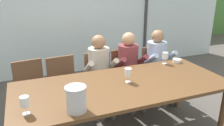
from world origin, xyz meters
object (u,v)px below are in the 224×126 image
at_px(chair_right_of_center, 125,72).
at_px(tasting_bowl, 177,61).
at_px(chair_center, 99,76).
at_px(dining_table, 123,89).
at_px(chair_near_window_right, 155,68).
at_px(chair_near_curtain, 31,86).
at_px(person_maroon_top, 130,65).
at_px(wine_glass_center_pour, 25,102).
at_px(chair_left_of_center, 63,81).
at_px(person_pale_blue_shirt, 159,61).
at_px(wine_glass_by_left_taster, 128,73).
at_px(wine_glass_near_bucket, 165,56).
at_px(person_beige_jumper, 100,69).
at_px(ice_bucket_primary, 76,99).

bearing_deg(chair_right_of_center, tasting_bowl, -48.29).
relative_size(chair_center, chair_right_of_center, 1.00).
distance_m(dining_table, chair_near_window_right, 1.43).
bearing_deg(tasting_bowl, chair_near_curtain, 165.49).
relative_size(person_maroon_top, wine_glass_center_pour, 6.83).
bearing_deg(chair_left_of_center, person_pale_blue_shirt, -10.68).
xyz_separation_m(chair_right_of_center, person_pale_blue_shirt, (0.53, -0.17, 0.17)).
distance_m(chair_center, wine_glass_by_left_taster, 1.01).
height_order(chair_left_of_center, wine_glass_near_bucket, wine_glass_near_bucket).
bearing_deg(person_pale_blue_shirt, person_maroon_top, 176.24).
height_order(person_beige_jumper, tasting_bowl, person_beige_jumper).
relative_size(person_maroon_top, tasting_bowl, 9.21).
xyz_separation_m(person_pale_blue_shirt, wine_glass_center_pour, (-2.12, -1.09, 0.22)).
height_order(chair_near_curtain, wine_glass_center_pour, wine_glass_center_pour).
xyz_separation_m(chair_near_curtain, tasting_bowl, (2.10, -0.54, 0.30)).
distance_m(chair_center, chair_right_of_center, 0.48).
height_order(chair_right_of_center, chair_near_window_right, same).
height_order(person_pale_blue_shirt, wine_glass_near_bucket, person_pale_blue_shirt).
height_order(chair_right_of_center, wine_glass_near_bucket, wine_glass_near_bucket).
relative_size(chair_center, wine_glass_near_bucket, 4.99).
xyz_separation_m(person_maroon_top, tasting_bowl, (0.59, -0.40, 0.13)).
distance_m(chair_center, ice_bucket_primary, 1.56).
xyz_separation_m(dining_table, wine_glass_by_left_taster, (0.08, 0.03, 0.18)).
bearing_deg(ice_bucket_primary, chair_center, 63.63).
distance_m(chair_center, person_pale_blue_shirt, 1.03).
distance_m(chair_center, wine_glass_center_pour, 1.70).
relative_size(person_pale_blue_shirt, wine_glass_near_bucket, 6.83).
relative_size(chair_center, wine_glass_by_left_taster, 4.99).
bearing_deg(tasting_bowl, wine_glass_near_bucket, 177.52).
bearing_deg(chair_near_curtain, wine_glass_near_bucket, -23.45).
bearing_deg(dining_table, person_pale_blue_shirt, 38.58).
xyz_separation_m(chair_near_window_right, wine_glass_near_bucket, (-0.18, -0.52, 0.39)).
distance_m(dining_table, person_maroon_top, 0.96).
relative_size(chair_near_window_right, tasting_bowl, 6.73).
relative_size(dining_table, chair_right_of_center, 2.94).
bearing_deg(wine_glass_near_bucket, chair_near_window_right, 71.01).
relative_size(chair_near_curtain, person_maroon_top, 0.73).
distance_m(dining_table, chair_near_curtain, 1.42).
distance_m(dining_table, person_pale_blue_shirt, 1.31).
distance_m(chair_right_of_center, person_maroon_top, 0.24).
height_order(chair_center, person_maroon_top, person_maroon_top).
height_order(chair_left_of_center, person_maroon_top, person_maroon_top).
bearing_deg(wine_glass_center_pour, chair_center, 47.94).
bearing_deg(chair_left_of_center, chair_near_curtain, 174.88).
relative_size(person_maroon_top, person_pale_blue_shirt, 1.00).
bearing_deg(dining_table, chair_near_curtain, 136.48).
bearing_deg(person_pale_blue_shirt, chair_near_window_right, 76.10).
distance_m(chair_near_window_right, wine_glass_by_left_taster, 1.39).
relative_size(chair_left_of_center, person_maroon_top, 0.73).
height_order(dining_table, chair_center, chair_center).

